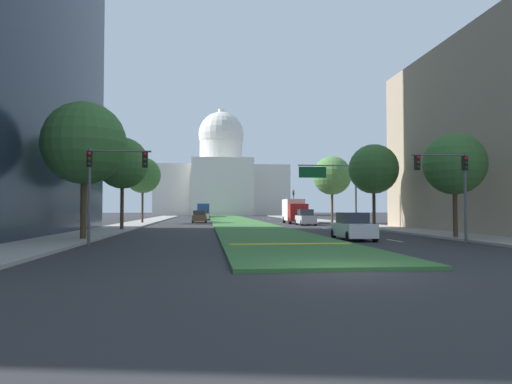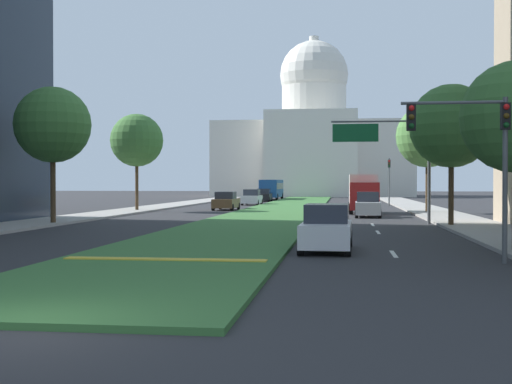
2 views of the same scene
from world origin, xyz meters
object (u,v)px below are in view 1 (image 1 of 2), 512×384
Objects in this scene: capitol_building at (221,180)px; sedan_midblock at (306,218)px; street_tree_right_mid at (374,169)px; street_tree_left_mid at (122,163)px; sedan_lead_stopped at (353,227)px; traffic_light_near_right at (451,177)px; sedan_distant at (200,217)px; city_bus at (203,209)px; street_tree_left_far at (143,175)px; street_tree_right_near at (454,164)px; overhead_guide_sign at (334,182)px; sedan_very_far at (203,214)px; traffic_light_near_left at (106,174)px; sedan_far_horizon at (204,215)px; box_truck_delivery at (294,211)px; street_tree_right_far at (332,176)px; traffic_light_far_right at (293,200)px; street_tree_left_near at (84,143)px.

capitol_building is 8.35× the size of sedan_midblock.
street_tree_left_mid is at bearing -177.83° from street_tree_right_mid.
sedan_lead_stopped is (-6.70, -14.29, -4.92)m from street_tree_right_mid.
street_tree_right_mid is at bearing 83.74° from traffic_light_near_right.
sedan_midblock is 1.04× the size of sedan_distant.
sedan_distant is 0.38× the size of city_bus.
street_tree_left_far is at bearing -151.31° from sedan_distant.
sedan_distant is at bearing 114.58° from street_tree_right_near.
overhead_guide_sign is at bearing -55.15° from sedan_distant.
street_tree_left_mid is 1.02× the size of street_tree_right_mid.
capitol_building is 41.00m from sedan_very_far.
street_tree_left_mid reaches higher than traffic_light_near_left.
street_tree_left_far is at bearing 121.69° from traffic_light_near_right.
sedan_midblock is 28.43m from sedan_far_horizon.
sedan_midblock is 6.34m from box_truck_delivery.
street_tree_right_near is at bearing -65.42° from sedan_distant.
street_tree_right_far is 1.91× the size of sedan_very_far.
sedan_very_far is (-16.57, 51.12, -4.92)m from street_tree_right_mid.
traffic_light_far_right is at bearing -45.77° from sedan_very_far.
street_tree_left_far is at bearing -100.39° from city_bus.
sedan_lead_stopped is 0.41× the size of city_bus.
traffic_light_near_right is at bearing -79.37° from city_bus.
box_truck_delivery is at bearing 94.80° from overhead_guide_sign.
street_tree_left_near is at bearing -90.43° from street_tree_left_mid.
traffic_light_far_right is 28.69m from street_tree_left_far.
overhead_guide_sign is 20.48m from street_tree_left_mid.
traffic_light_far_right is 1.22× the size of sedan_far_horizon.
traffic_light_near_right is at bearing -85.32° from sedan_midblock.
traffic_light_near_right is 0.76× the size of street_tree_right_near.
sedan_lead_stopped is 0.70× the size of box_truck_delivery.
city_bus is at bearing 112.41° from street_tree_right_far.
street_tree_right_mid is (23.38, 13.48, -0.25)m from street_tree_left_near.
street_tree_right_near is 76.17m from city_bus.
overhead_guide_sign is 9.17m from sedan_midblock.
traffic_light_near_left is at bearing -120.77° from sedan_midblock.
traffic_light_near_left is 1.00× the size of traffic_light_far_right.
street_tree_right_mid is 40.45m from sedan_far_horizon.
sedan_very_far is at bearing 89.54° from sedan_distant.
street_tree_right_far reaches higher than street_tree_left_near.
street_tree_left_mid is at bearing -97.36° from sedan_very_far.
sedan_far_horizon is at bearing -89.62° from city_bus.
traffic_light_near_left is (-9.65, -108.30, -6.26)m from capitol_building.
capitol_building reaches higher than street_tree_right_far.
traffic_light_far_right is 1.11× the size of sedan_very_far.
capitol_building is 56.92m from traffic_light_far_right.
sedan_far_horizon is at bearing 88.03° from sedan_distant.
street_tree_right_far is at bearing 53.39° from sedan_midblock.
street_tree_right_near is 0.80× the size of street_tree_left_far.
traffic_light_near_right is at bearing -77.97° from sedan_very_far.
traffic_light_near_right reaches higher than box_truck_delivery.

